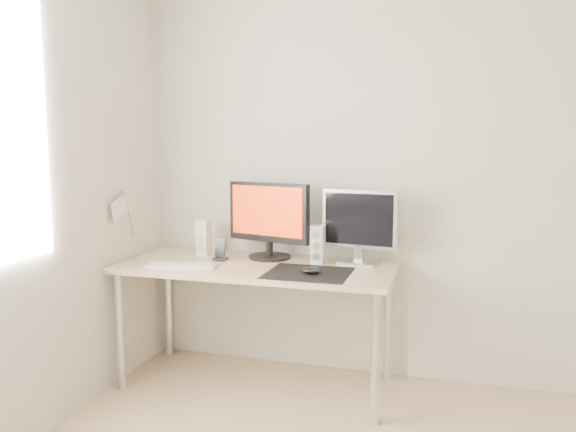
{
  "coord_description": "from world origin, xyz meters",
  "views": [
    {
      "loc": [
        0.15,
        -1.65,
        1.44
      ],
      "look_at": [
        -0.77,
        1.48,
        1.01
      ],
      "focal_mm": 35.0,
      "sensor_mm": 36.0,
      "label": 1
    }
  ],
  "objects_px": {
    "main_monitor": "(269,217)",
    "phone_dock": "(220,254)",
    "speaker_left": "(204,238)",
    "keyboard": "(182,265)",
    "speaker_right": "(318,245)",
    "desk": "(257,278)",
    "mouse": "(311,271)",
    "second_monitor": "(359,223)"
  },
  "relations": [
    {
      "from": "second_monitor",
      "to": "speaker_right",
      "type": "height_order",
      "value": "second_monitor"
    },
    {
      "from": "mouse",
      "to": "main_monitor",
      "type": "height_order",
      "value": "main_monitor"
    },
    {
      "from": "desk",
      "to": "main_monitor",
      "type": "height_order",
      "value": "main_monitor"
    },
    {
      "from": "desk",
      "to": "phone_dock",
      "type": "relative_size",
      "value": 11.83
    },
    {
      "from": "mouse",
      "to": "keyboard",
      "type": "distance_m",
      "value": 0.76
    },
    {
      "from": "mouse",
      "to": "main_monitor",
      "type": "distance_m",
      "value": 0.55
    },
    {
      "from": "desk",
      "to": "speaker_right",
      "type": "bearing_deg",
      "value": 20.73
    },
    {
      "from": "mouse",
      "to": "phone_dock",
      "type": "height_order",
      "value": "phone_dock"
    },
    {
      "from": "keyboard",
      "to": "phone_dock",
      "type": "xyz_separation_m",
      "value": [
        0.14,
        0.23,
        0.03
      ]
    },
    {
      "from": "mouse",
      "to": "main_monitor",
      "type": "bearing_deg",
      "value": 135.56
    },
    {
      "from": "second_monitor",
      "to": "main_monitor",
      "type": "bearing_deg",
      "value": -179.1
    },
    {
      "from": "speaker_left",
      "to": "keyboard",
      "type": "relative_size",
      "value": 0.53
    },
    {
      "from": "desk",
      "to": "second_monitor",
      "type": "bearing_deg",
      "value": 19.12
    },
    {
      "from": "speaker_right",
      "to": "phone_dock",
      "type": "relative_size",
      "value": 1.68
    },
    {
      "from": "mouse",
      "to": "speaker_left",
      "type": "xyz_separation_m",
      "value": [
        -0.78,
        0.32,
        0.09
      ]
    },
    {
      "from": "phone_dock",
      "to": "speaker_right",
      "type": "bearing_deg",
      "value": 7.06
    },
    {
      "from": "desk",
      "to": "speaker_right",
      "type": "relative_size",
      "value": 7.04
    },
    {
      "from": "mouse",
      "to": "desk",
      "type": "height_order",
      "value": "mouse"
    },
    {
      "from": "speaker_right",
      "to": "phone_dock",
      "type": "distance_m",
      "value": 0.6
    },
    {
      "from": "desk",
      "to": "keyboard",
      "type": "height_order",
      "value": "keyboard"
    },
    {
      "from": "second_monitor",
      "to": "speaker_right",
      "type": "relative_size",
      "value": 1.98
    },
    {
      "from": "main_monitor",
      "to": "phone_dock",
      "type": "height_order",
      "value": "main_monitor"
    },
    {
      "from": "second_monitor",
      "to": "mouse",
      "type": "bearing_deg",
      "value": -119.85
    },
    {
      "from": "mouse",
      "to": "keyboard",
      "type": "height_order",
      "value": "mouse"
    },
    {
      "from": "second_monitor",
      "to": "phone_dock",
      "type": "distance_m",
      "value": 0.86
    },
    {
      "from": "second_monitor",
      "to": "speaker_left",
      "type": "distance_m",
      "value": 0.99
    },
    {
      "from": "second_monitor",
      "to": "phone_dock",
      "type": "xyz_separation_m",
      "value": [
        -0.82,
        -0.14,
        -0.2
      ]
    },
    {
      "from": "speaker_right",
      "to": "keyboard",
      "type": "distance_m",
      "value": 0.8
    },
    {
      "from": "desk",
      "to": "mouse",
      "type": "bearing_deg",
      "value": -23.3
    },
    {
      "from": "speaker_right",
      "to": "keyboard",
      "type": "relative_size",
      "value": 0.53
    },
    {
      "from": "main_monitor",
      "to": "second_monitor",
      "type": "xyz_separation_m",
      "value": [
        0.56,
        0.01,
        -0.01
      ]
    },
    {
      "from": "main_monitor",
      "to": "speaker_left",
      "type": "height_order",
      "value": "main_monitor"
    },
    {
      "from": "desk",
      "to": "second_monitor",
      "type": "xyz_separation_m",
      "value": [
        0.57,
        0.2,
        0.32
      ]
    },
    {
      "from": "desk",
      "to": "second_monitor",
      "type": "distance_m",
      "value": 0.68
    },
    {
      "from": "desk",
      "to": "phone_dock",
      "type": "bearing_deg",
      "value": 167.72
    },
    {
      "from": "keyboard",
      "to": "speaker_right",
      "type": "bearing_deg",
      "value": 22.28
    },
    {
      "from": "main_monitor",
      "to": "speaker_left",
      "type": "distance_m",
      "value": 0.45
    },
    {
      "from": "second_monitor",
      "to": "speaker_left",
      "type": "height_order",
      "value": "second_monitor"
    },
    {
      "from": "speaker_right",
      "to": "main_monitor",
      "type": "bearing_deg",
      "value": 169.38
    },
    {
      "from": "mouse",
      "to": "speaker_right",
      "type": "relative_size",
      "value": 0.45
    },
    {
      "from": "phone_dock",
      "to": "speaker_left",
      "type": "bearing_deg",
      "value": 146.04
    },
    {
      "from": "desk",
      "to": "main_monitor",
      "type": "bearing_deg",
      "value": 86.15
    }
  ]
}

